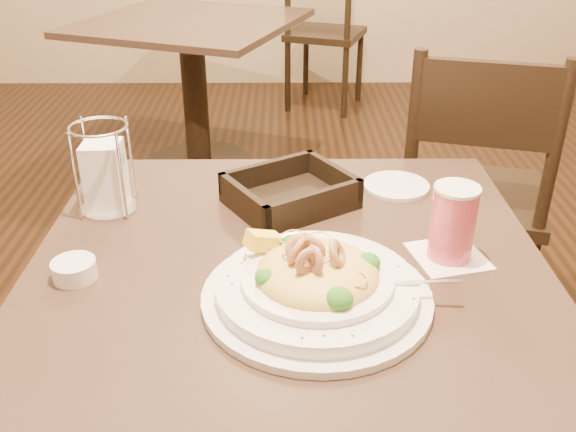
{
  "coord_description": "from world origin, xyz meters",
  "views": [
    {
      "loc": [
        -0.01,
        -0.94,
        1.33
      ],
      "look_at": [
        0.0,
        0.02,
        0.81
      ],
      "focal_mm": 40.0,
      "sensor_mm": 36.0,
      "label": 1
    }
  ],
  "objects_px": {
    "dining_chair_far": "(323,28)",
    "side_plate": "(396,186)",
    "dining_chair_near": "(473,190)",
    "pasta_bowl": "(316,283)",
    "napkin_caddy": "(105,174)",
    "main_table": "(288,363)",
    "background_table": "(193,69)",
    "bread_basket": "(290,195)",
    "drink_glass": "(453,223)",
    "butter_ramekin": "(74,270)"
  },
  "relations": [
    {
      "from": "dining_chair_near",
      "to": "main_table",
      "type": "bearing_deg",
      "value": 69.25
    },
    {
      "from": "napkin_caddy",
      "to": "side_plate",
      "type": "distance_m",
      "value": 0.6
    },
    {
      "from": "background_table",
      "to": "drink_glass",
      "type": "relative_size",
      "value": 8.0
    },
    {
      "from": "dining_chair_near",
      "to": "drink_glass",
      "type": "bearing_deg",
      "value": 85.53
    },
    {
      "from": "dining_chair_far",
      "to": "side_plate",
      "type": "xyz_separation_m",
      "value": [
        -0.0,
        -2.67,
        0.23
      ]
    },
    {
      "from": "bread_basket",
      "to": "side_plate",
      "type": "relative_size",
      "value": 2.07
    },
    {
      "from": "main_table",
      "to": "bread_basket",
      "type": "bearing_deg",
      "value": 88.43
    },
    {
      "from": "drink_glass",
      "to": "napkin_caddy",
      "type": "height_order",
      "value": "napkin_caddy"
    },
    {
      "from": "dining_chair_near",
      "to": "side_plate",
      "type": "xyz_separation_m",
      "value": [
        -0.32,
        -0.45,
        0.23
      ]
    },
    {
      "from": "napkin_caddy",
      "to": "drink_glass",
      "type": "bearing_deg",
      "value": -16.29
    },
    {
      "from": "dining_chair_near",
      "to": "bread_basket",
      "type": "bearing_deg",
      "value": 59.89
    },
    {
      "from": "drink_glass",
      "to": "dining_chair_far",
      "type": "bearing_deg",
      "value": 90.9
    },
    {
      "from": "background_table",
      "to": "butter_ramekin",
      "type": "xyz_separation_m",
      "value": [
        0.08,
        -2.11,
        0.24
      ]
    },
    {
      "from": "dining_chair_far",
      "to": "drink_glass",
      "type": "distance_m",
      "value": 2.96
    },
    {
      "from": "dining_chair_far",
      "to": "pasta_bowl",
      "type": "relative_size",
      "value": 2.3
    },
    {
      "from": "dining_chair_far",
      "to": "napkin_caddy",
      "type": "height_order",
      "value": "dining_chair_far"
    },
    {
      "from": "pasta_bowl",
      "to": "napkin_caddy",
      "type": "relative_size",
      "value": 2.24
    },
    {
      "from": "main_table",
      "to": "butter_ramekin",
      "type": "bearing_deg",
      "value": -172.59
    },
    {
      "from": "dining_chair_near",
      "to": "dining_chair_far",
      "type": "bearing_deg",
      "value": -66.38
    },
    {
      "from": "main_table",
      "to": "side_plate",
      "type": "distance_m",
      "value": 0.44
    },
    {
      "from": "background_table",
      "to": "pasta_bowl",
      "type": "xyz_separation_m",
      "value": [
        0.48,
        -2.17,
        0.26
      ]
    },
    {
      "from": "background_table",
      "to": "butter_ramekin",
      "type": "distance_m",
      "value": 2.12
    },
    {
      "from": "main_table",
      "to": "dining_chair_near",
      "type": "height_order",
      "value": "dining_chair_near"
    },
    {
      "from": "dining_chair_far",
      "to": "bread_basket",
      "type": "bearing_deg",
      "value": 105.01
    },
    {
      "from": "main_table",
      "to": "butter_ramekin",
      "type": "relative_size",
      "value": 12.28
    },
    {
      "from": "dining_chair_near",
      "to": "dining_chair_far",
      "type": "relative_size",
      "value": 1.0
    },
    {
      "from": "side_plate",
      "to": "dining_chair_near",
      "type": "bearing_deg",
      "value": 55.27
    },
    {
      "from": "background_table",
      "to": "bread_basket",
      "type": "bearing_deg",
      "value": -76.64
    },
    {
      "from": "dining_chair_near",
      "to": "pasta_bowl",
      "type": "bearing_deg",
      "value": 75.1
    },
    {
      "from": "napkin_caddy",
      "to": "butter_ramekin",
      "type": "xyz_separation_m",
      "value": [
        0.0,
        -0.25,
        -0.06
      ]
    },
    {
      "from": "napkin_caddy",
      "to": "butter_ramekin",
      "type": "relative_size",
      "value": 2.46
    },
    {
      "from": "dining_chair_far",
      "to": "drink_glass",
      "type": "bearing_deg",
      "value": 110.71
    },
    {
      "from": "side_plate",
      "to": "pasta_bowl",
      "type": "bearing_deg",
      "value": -115.16
    },
    {
      "from": "background_table",
      "to": "dining_chair_near",
      "type": "relative_size",
      "value": 1.25
    },
    {
      "from": "dining_chair_near",
      "to": "napkin_caddy",
      "type": "relative_size",
      "value": 5.17
    },
    {
      "from": "drink_glass",
      "to": "side_plate",
      "type": "xyz_separation_m",
      "value": [
        -0.05,
        0.28,
        -0.06
      ]
    },
    {
      "from": "dining_chair_near",
      "to": "drink_glass",
      "type": "height_order",
      "value": "dining_chair_near"
    },
    {
      "from": "napkin_caddy",
      "to": "main_table",
      "type": "bearing_deg",
      "value": -29.37
    },
    {
      "from": "bread_basket",
      "to": "napkin_caddy",
      "type": "xyz_separation_m",
      "value": [
        -0.36,
        -0.02,
        0.05
      ]
    },
    {
      "from": "dining_chair_near",
      "to": "pasta_bowl",
      "type": "relative_size",
      "value": 2.3
    },
    {
      "from": "dining_chair_far",
      "to": "butter_ramekin",
      "type": "bearing_deg",
      "value": 98.67
    },
    {
      "from": "dining_chair_far",
      "to": "napkin_caddy",
      "type": "bearing_deg",
      "value": 97.69
    },
    {
      "from": "main_table",
      "to": "napkin_caddy",
      "type": "xyz_separation_m",
      "value": [
        -0.36,
        0.2,
        0.31
      ]
    },
    {
      "from": "dining_chair_near",
      "to": "side_plate",
      "type": "relative_size",
      "value": 6.6
    },
    {
      "from": "butter_ramekin",
      "to": "drink_glass",
      "type": "bearing_deg",
      "value": 5.4
    },
    {
      "from": "drink_glass",
      "to": "bread_basket",
      "type": "relative_size",
      "value": 0.5
    },
    {
      "from": "background_table",
      "to": "dining_chair_far",
      "type": "xyz_separation_m",
      "value": [
        0.67,
        0.9,
        0.0
      ]
    },
    {
      "from": "napkin_caddy",
      "to": "butter_ramekin",
      "type": "bearing_deg",
      "value": -89.89
    },
    {
      "from": "main_table",
      "to": "background_table",
      "type": "xyz_separation_m",
      "value": [
        -0.43,
        2.06,
        0.0
      ]
    },
    {
      "from": "drink_glass",
      "to": "bread_basket",
      "type": "xyz_separation_m",
      "value": [
        -0.28,
        0.2,
        -0.05
      ]
    }
  ]
}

